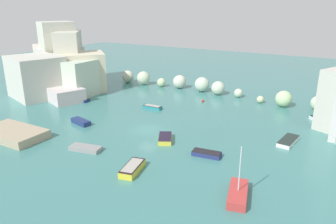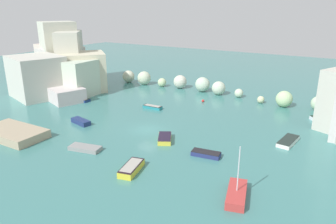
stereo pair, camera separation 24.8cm
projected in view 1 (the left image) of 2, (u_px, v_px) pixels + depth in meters
cove_water at (147, 130)px, 41.80m from camera, size 160.00×160.00×0.00m
cliff_headland_left at (62, 67)px, 61.70m from camera, size 22.22×19.51×12.65m
rock_breakwater at (201, 86)px, 59.69m from camera, size 42.71×4.62×2.77m
stone_dock at (13, 133)px, 39.31m from camera, size 8.43×4.76×1.03m
channel_buoy at (203, 101)px, 53.95m from camera, size 0.46×0.46×0.46m
moored_boat_0 at (86, 148)px, 35.81m from camera, size 3.87×2.27×0.45m
moored_boat_1 at (165, 138)px, 38.32m from camera, size 2.87×3.47×0.61m
moored_boat_2 at (152, 107)px, 50.50m from camera, size 3.16×1.14×0.50m
moored_boat_3 at (207, 154)px, 34.41m from camera, size 3.25×1.66×0.53m
moored_boat_4 at (238, 194)px, 26.83m from camera, size 2.56×4.38×4.75m
moored_boat_5 at (288, 141)px, 37.73m from camera, size 1.93×4.16×0.51m
moored_boat_6 at (322, 121)px, 44.06m from camera, size 3.64×3.87×0.59m
moored_boat_7 at (81, 122)px, 43.83m from camera, size 3.40×1.77×0.64m
moored_boat_8 at (132, 168)px, 31.14m from camera, size 2.21×3.74×0.70m
moored_boat_9 at (82, 100)px, 54.47m from camera, size 2.86×1.32×0.47m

